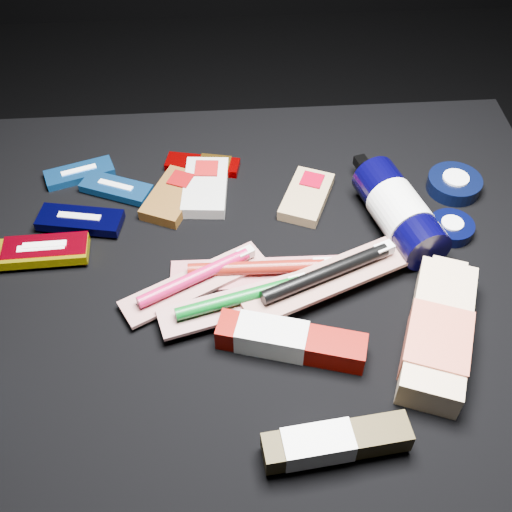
{
  "coord_description": "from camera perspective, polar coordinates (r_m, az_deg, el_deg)",
  "views": [
    {
      "loc": [
        -0.03,
        -0.59,
        1.09
      ],
      "look_at": [
        0.01,
        0.01,
        0.42
      ],
      "focal_mm": 45.0,
      "sensor_mm": 36.0,
      "label": 1
    }
  ],
  "objects": [
    {
      "name": "ground",
      "position": [
        1.24,
        -0.68,
        -13.41
      ],
      "size": [
        3.0,
        3.0,
        0.0
      ],
      "primitive_type": "plane",
      "color": "black",
      "rests_on": "ground"
    },
    {
      "name": "cloth_table",
      "position": [
        1.07,
        -0.77,
        -8.31
      ],
      "size": [
        0.98,
        0.78,
        0.4
      ],
      "primitive_type": "cube",
      "color": "black",
      "rests_on": "ground"
    },
    {
      "name": "luna_bar_0",
      "position": [
        1.09,
        -15.41,
        7.12
      ],
      "size": [
        0.12,
        0.07,
        0.01
      ],
      "rotation": [
        0.0,
        0.0,
        0.32
      ],
      "color": "#144D94",
      "rests_on": "cloth_table"
    },
    {
      "name": "luna_bar_1",
      "position": [
        1.05,
        -12.32,
        5.91
      ],
      "size": [
        0.12,
        0.08,
        0.01
      ],
      "rotation": [
        0.0,
        0.0,
        -0.41
      ],
      "color": "#164D91",
      "rests_on": "cloth_table"
    },
    {
      "name": "luna_bar_2",
      "position": [
        1.0,
        -15.36,
        3.1
      ],
      "size": [
        0.13,
        0.07,
        0.02
      ],
      "rotation": [
        0.0,
        0.0,
        -0.19
      ],
      "color": "black",
      "rests_on": "cloth_table"
    },
    {
      "name": "luna_bar_3",
      "position": [
        0.97,
        -18.45,
        0.37
      ],
      "size": [
        0.13,
        0.05,
        0.02
      ],
      "rotation": [
        0.0,
        0.0,
        0.03
      ],
      "color": "gold",
      "rests_on": "cloth_table"
    },
    {
      "name": "luna_bar_4",
      "position": [
        0.97,
        -18.2,
        0.67
      ],
      "size": [
        0.12,
        0.05,
        0.02
      ],
      "rotation": [
        0.0,
        0.0,
        0.03
      ],
      "color": "#71000D",
      "rests_on": "cloth_table"
    },
    {
      "name": "clif_bar_0",
      "position": [
        1.02,
        -7.26,
        5.48
      ],
      "size": [
        0.1,
        0.13,
        0.02
      ],
      "rotation": [
        0.0,
        0.0,
        -0.42
      ],
      "color": "#523211",
      "rests_on": "cloth_table"
    },
    {
      "name": "clif_bar_1",
      "position": [
        1.03,
        -4.5,
        6.32
      ],
      "size": [
        0.08,
        0.13,
        0.02
      ],
      "rotation": [
        0.0,
        0.0,
        -0.09
      ],
      "color": "#ABABA5",
      "rests_on": "cloth_table"
    },
    {
      "name": "clif_bar_2",
      "position": [
        1.02,
        4.59,
        5.47
      ],
      "size": [
        0.1,
        0.13,
        0.02
      ],
      "rotation": [
        0.0,
        0.0,
        -0.4
      ],
      "color": "#9D8157",
      "rests_on": "cloth_table"
    },
    {
      "name": "power_bar",
      "position": [
        1.07,
        -4.41,
        8.07
      ],
      "size": [
        0.13,
        0.06,
        0.01
      ],
      "rotation": [
        0.0,
        0.0,
        -0.22
      ],
      "color": "#7C0001",
      "rests_on": "cloth_table"
    },
    {
      "name": "lotion_bottle",
      "position": [
        0.97,
        12.6,
        3.9
      ],
      "size": [
        0.11,
        0.23,
        0.07
      ],
      "rotation": [
        0.0,
        0.0,
        0.27
      ],
      "color": "black",
      "rests_on": "cloth_table"
    },
    {
      "name": "cream_tin_upper",
      "position": [
        1.07,
        17.2,
        6.15
      ],
      "size": [
        0.08,
        0.08,
        0.03
      ],
      "rotation": [
        0.0,
        0.0,
        -0.4
      ],
      "color": "black",
      "rests_on": "cloth_table"
    },
    {
      "name": "cream_tin_lower",
      "position": [
        1.0,
        16.95,
        2.42
      ],
      "size": [
        0.07,
        0.07,
        0.02
      ],
      "rotation": [
        0.0,
        0.0,
        0.29
      ],
      "color": "black",
      "rests_on": "cloth_table"
    },
    {
      "name": "bodywash_bottle",
      "position": [
        0.85,
        15.88,
        -6.74
      ],
      "size": [
        0.15,
        0.23,
        0.05
      ],
      "rotation": [
        0.0,
        0.0,
        -0.37
      ],
      "color": "beige",
      "rests_on": "cloth_table"
    },
    {
      "name": "toothbrush_pack_0",
      "position": [
        0.9,
        0.24,
        -1.36
      ],
      "size": [
        0.24,
        0.06,
        0.03
      ],
      "rotation": [
        0.0,
        0.0,
        -0.02
      ],
      "color": "#A59E9B",
      "rests_on": "cloth_table"
    },
    {
      "name": "toothbrush_pack_1",
      "position": [
        0.89,
        -5.3,
        -2.1
      ],
      "size": [
        0.21,
        0.14,
        0.02
      ],
      "rotation": [
        0.0,
        0.0,
        0.49
      ],
      "color": "#BCB3AF",
      "rests_on": "cloth_table"
    },
    {
      "name": "toothbrush_pack_2",
      "position": [
        0.85,
        -1.34,
        -3.96
      ],
      "size": [
        0.22,
        0.1,
        0.02
      ],
      "rotation": [
        0.0,
        0.0,
        0.26
      ],
      "color": "beige",
      "rests_on": "cloth_table"
    },
    {
      "name": "toothbrush_pack_3",
      "position": [
        0.87,
        6.37,
        -1.75
      ],
      "size": [
        0.24,
        0.15,
        0.03
      ],
      "rotation": [
        0.0,
        0.0,
        0.4
      ],
      "color": "#A8A39E",
      "rests_on": "cloth_table"
    },
    {
      "name": "toothpaste_carton_red",
      "position": [
        0.82,
        2.52,
        -7.46
      ],
      "size": [
        0.19,
        0.09,
        0.04
      ],
      "rotation": [
        0.0,
        0.0,
        -0.28
      ],
      "color": "#6D0500",
      "rests_on": "cloth_table"
    },
    {
      "name": "toothpaste_carton_green",
      "position": [
        0.75,
        6.58,
        -16.19
      ],
      "size": [
        0.17,
        0.05,
        0.03
      ],
      "rotation": [
        0.0,
        0.0,
        0.11
      ],
      "color": "#33280F",
      "rests_on": "cloth_table"
    }
  ]
}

